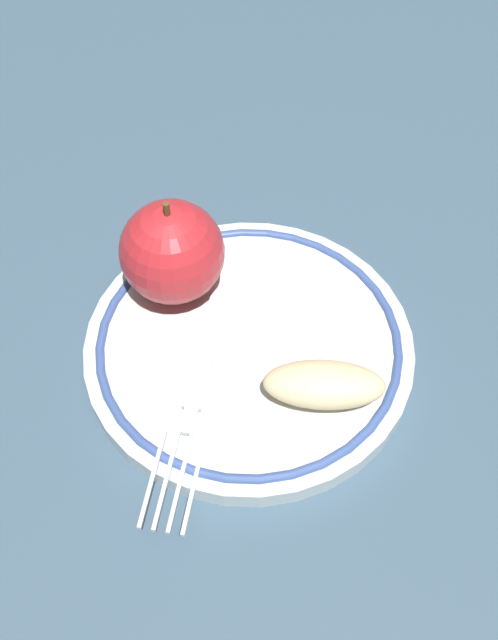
{
  "coord_description": "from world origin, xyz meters",
  "views": [
    {
      "loc": [
        -0.17,
        -0.22,
        0.39
      ],
      "look_at": [
        -0.01,
        -0.01,
        0.04
      ],
      "focal_mm": 40.0,
      "sensor_mm": 36.0,
      "label": 1
    }
  ],
  "objects_px": {
    "plate": "(249,346)",
    "apple_red_whole": "(172,252)",
    "apple_slice_front": "(328,382)",
    "fork": "(196,390)"
  },
  "relations": [
    {
      "from": "apple_slice_front",
      "to": "fork",
      "type": "distance_m",
      "value": 0.08
    },
    {
      "from": "apple_red_whole",
      "to": "apple_slice_front",
      "type": "xyz_separation_m",
      "value": [
        0.03,
        -0.13,
        -0.02
      ]
    },
    {
      "from": "plate",
      "to": "apple_red_whole",
      "type": "bearing_deg",
      "value": 101.25
    },
    {
      "from": "fork",
      "to": "apple_slice_front",
      "type": "bearing_deg",
      "value": 99.3
    },
    {
      "from": "plate",
      "to": "fork",
      "type": "height_order",
      "value": "fork"
    },
    {
      "from": "apple_red_whole",
      "to": "apple_slice_front",
      "type": "bearing_deg",
      "value": -78.05
    },
    {
      "from": "apple_slice_front",
      "to": "fork",
      "type": "height_order",
      "value": "apple_slice_front"
    },
    {
      "from": "fork",
      "to": "plate",
      "type": "bearing_deg",
      "value": 150.43
    },
    {
      "from": "plate",
      "to": "fork",
      "type": "distance_m",
      "value": 0.05
    },
    {
      "from": "plate",
      "to": "apple_red_whole",
      "type": "relative_size",
      "value": 2.78
    }
  ]
}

